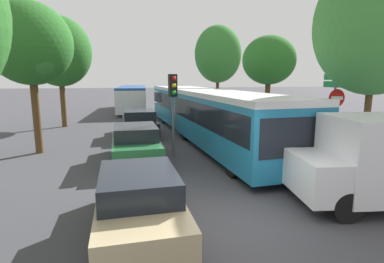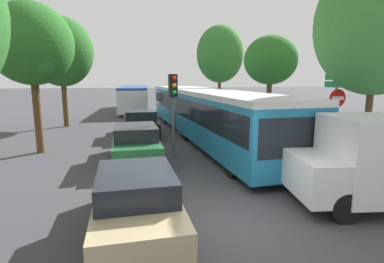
{
  "view_description": "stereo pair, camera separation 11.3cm",
  "coord_description": "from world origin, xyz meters",
  "px_view_note": "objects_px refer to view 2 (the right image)",
  "views": [
    {
      "loc": [
        -2.11,
        -5.88,
        3.24
      ],
      "look_at": [
        0.2,
        5.3,
        1.2
      ],
      "focal_mm": 28.0,
      "sensor_mm": 36.0,
      "label": 1
    },
    {
      "loc": [
        -2.0,
        -5.91,
        3.24
      ],
      "look_at": [
        0.2,
        5.3,
        1.2
      ],
      "focal_mm": 28.0,
      "sensor_mm": 36.0,
      "label": 2
    }
  ],
  "objects_px": {
    "articulated_bus": "(203,110)",
    "tree_right_near": "(376,28)",
    "tree_left_far": "(61,52)",
    "no_entry_sign": "(336,113)",
    "direction_sign_post": "(336,93)",
    "tree_right_mid": "(270,60)",
    "traffic_light": "(173,97)",
    "tree_left_mid": "(32,46)",
    "city_bus_rear": "(135,97)",
    "queued_car_green": "(136,143)",
    "tree_right_far": "(219,56)",
    "queued_car_black": "(140,123)",
    "queued_car_tan": "(136,201)"
  },
  "relations": [
    {
      "from": "no_entry_sign",
      "to": "direction_sign_post",
      "type": "height_order",
      "value": "direction_sign_post"
    },
    {
      "from": "tree_left_far",
      "to": "tree_right_far",
      "type": "bearing_deg",
      "value": 32.72
    },
    {
      "from": "tree_left_far",
      "to": "tree_right_near",
      "type": "height_order",
      "value": "tree_right_near"
    },
    {
      "from": "traffic_light",
      "to": "tree_left_mid",
      "type": "distance_m",
      "value": 6.25
    },
    {
      "from": "queued_car_tan",
      "to": "tree_right_far",
      "type": "height_order",
      "value": "tree_right_far"
    },
    {
      "from": "direction_sign_post",
      "to": "queued_car_tan",
      "type": "bearing_deg",
      "value": 24.36
    },
    {
      "from": "tree_left_mid",
      "to": "city_bus_rear",
      "type": "bearing_deg",
      "value": 75.92
    },
    {
      "from": "queued_car_green",
      "to": "tree_left_mid",
      "type": "xyz_separation_m",
      "value": [
        -4.08,
        2.14,
        3.82
      ]
    },
    {
      "from": "traffic_light",
      "to": "queued_car_black",
      "type": "bearing_deg",
      "value": -176.42
    },
    {
      "from": "articulated_bus",
      "to": "tree_right_near",
      "type": "xyz_separation_m",
      "value": [
        5.05,
        -6.24,
        3.54
      ]
    },
    {
      "from": "no_entry_sign",
      "to": "tree_left_far",
      "type": "height_order",
      "value": "tree_left_far"
    },
    {
      "from": "articulated_bus",
      "to": "city_bus_rear",
      "type": "distance_m",
      "value": 14.86
    },
    {
      "from": "tree_left_far",
      "to": "tree_right_mid",
      "type": "height_order",
      "value": "tree_left_far"
    },
    {
      "from": "queued_car_black",
      "to": "tree_left_far",
      "type": "height_order",
      "value": "tree_left_far"
    },
    {
      "from": "queued_car_tan",
      "to": "queued_car_green",
      "type": "bearing_deg",
      "value": -2.59
    },
    {
      "from": "queued_car_green",
      "to": "tree_right_far",
      "type": "relative_size",
      "value": 0.5
    },
    {
      "from": "queued_car_green",
      "to": "traffic_light",
      "type": "height_order",
      "value": "traffic_light"
    },
    {
      "from": "tree_left_mid",
      "to": "tree_right_mid",
      "type": "distance_m",
      "value": 13.87
    },
    {
      "from": "direction_sign_post",
      "to": "tree_right_mid",
      "type": "xyz_separation_m",
      "value": [
        -0.18,
        6.54,
        1.83
      ]
    },
    {
      "from": "queued_car_black",
      "to": "tree_left_far",
      "type": "bearing_deg",
      "value": 45.6
    },
    {
      "from": "no_entry_sign",
      "to": "tree_left_far",
      "type": "bearing_deg",
      "value": -131.76
    },
    {
      "from": "direction_sign_post",
      "to": "tree_left_mid",
      "type": "bearing_deg",
      "value": -16.8
    },
    {
      "from": "tree_left_mid",
      "to": "no_entry_sign",
      "type": "bearing_deg",
      "value": -16.29
    },
    {
      "from": "queued_car_green",
      "to": "queued_car_tan",
      "type": "bearing_deg",
      "value": 177.41
    },
    {
      "from": "queued_car_green",
      "to": "city_bus_rear",
      "type": "bearing_deg",
      "value": -2.51
    },
    {
      "from": "direction_sign_post",
      "to": "tree_left_mid",
      "type": "height_order",
      "value": "tree_left_mid"
    },
    {
      "from": "queued_car_tan",
      "to": "tree_left_mid",
      "type": "relative_size",
      "value": 0.63
    },
    {
      "from": "queued_car_black",
      "to": "direction_sign_post",
      "type": "xyz_separation_m",
      "value": [
        8.76,
        -4.76,
        1.8
      ]
    },
    {
      "from": "tree_right_near",
      "to": "queued_car_tan",
      "type": "bearing_deg",
      "value": -156.28
    },
    {
      "from": "articulated_bus",
      "to": "tree_right_far",
      "type": "distance_m",
      "value": 15.04
    },
    {
      "from": "queued_car_green",
      "to": "queued_car_black",
      "type": "bearing_deg",
      "value": -5.58
    },
    {
      "from": "queued_car_tan",
      "to": "traffic_light",
      "type": "bearing_deg",
      "value": -17.02
    },
    {
      "from": "traffic_light",
      "to": "tree_left_far",
      "type": "xyz_separation_m",
      "value": [
        -6.11,
        9.32,
        2.43
      ]
    },
    {
      "from": "city_bus_rear",
      "to": "traffic_light",
      "type": "bearing_deg",
      "value": -172.97
    },
    {
      "from": "traffic_light",
      "to": "city_bus_rear",
      "type": "bearing_deg",
      "value": 173.79
    },
    {
      "from": "tree_right_mid",
      "to": "queued_car_tan",
      "type": "bearing_deg",
      "value": -125.11
    },
    {
      "from": "queued_car_black",
      "to": "direction_sign_post",
      "type": "bearing_deg",
      "value": -120.67
    },
    {
      "from": "tree_left_far",
      "to": "direction_sign_post",
      "type": "bearing_deg",
      "value": -33.96
    },
    {
      "from": "articulated_bus",
      "to": "tree_right_mid",
      "type": "distance_m",
      "value": 6.43
    },
    {
      "from": "queued_car_tan",
      "to": "city_bus_rear",
      "type": "bearing_deg",
      "value": -2.53
    },
    {
      "from": "tree_left_mid",
      "to": "tree_right_far",
      "type": "relative_size",
      "value": 0.75
    },
    {
      "from": "direction_sign_post",
      "to": "tree_right_mid",
      "type": "relative_size",
      "value": 0.6
    },
    {
      "from": "traffic_light",
      "to": "no_entry_sign",
      "type": "distance_m",
      "value": 6.48
    },
    {
      "from": "no_entry_sign",
      "to": "tree_right_near",
      "type": "xyz_separation_m",
      "value": [
        1.02,
        -0.45,
        3.18
      ]
    },
    {
      "from": "tree_left_far",
      "to": "tree_right_mid",
      "type": "bearing_deg",
      "value": -11.11
    },
    {
      "from": "traffic_light",
      "to": "tree_right_far",
      "type": "bearing_deg",
      "value": 147.7
    },
    {
      "from": "articulated_bus",
      "to": "direction_sign_post",
      "type": "bearing_deg",
      "value": 49.39
    },
    {
      "from": "city_bus_rear",
      "to": "tree_right_mid",
      "type": "distance_m",
      "value": 15.02
    },
    {
      "from": "articulated_bus",
      "to": "tree_right_far",
      "type": "relative_size",
      "value": 2.11
    },
    {
      "from": "queued_car_tan",
      "to": "tree_left_far",
      "type": "height_order",
      "value": "tree_left_far"
    }
  ]
}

